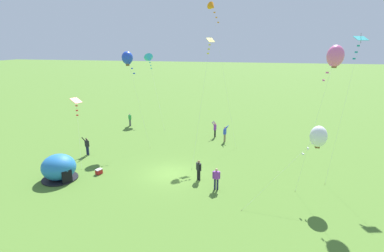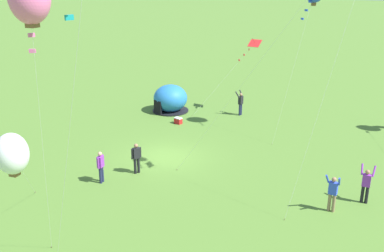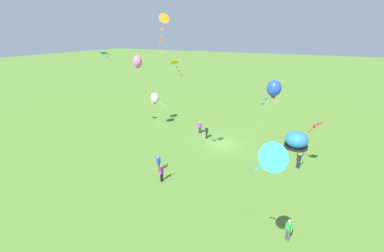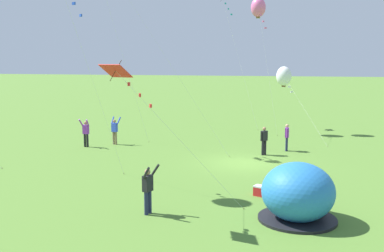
{
  "view_description": "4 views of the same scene",
  "coord_description": "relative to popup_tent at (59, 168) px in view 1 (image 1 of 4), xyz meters",
  "views": [
    {
      "loc": [
        6.78,
        -22.5,
        10.77
      ],
      "look_at": [
        0.65,
        5.25,
        2.82
      ],
      "focal_mm": 28.0,
      "sensor_mm": 36.0,
      "label": 1
    },
    {
      "loc": [
        22.79,
        9.09,
        10.6
      ],
      "look_at": [
        1.09,
        1.98,
        2.54
      ],
      "focal_mm": 42.0,
      "sensor_mm": 36.0,
      "label": 2
    },
    {
      "loc": [
        -9.93,
        28.8,
        13.56
      ],
      "look_at": [
        3.51,
        1.71,
        2.41
      ],
      "focal_mm": 24.0,
      "sensor_mm": 36.0,
      "label": 3
    },
    {
      "loc": [
        -24.5,
        -3.16,
        5.65
      ],
      "look_at": [
        1.89,
        3.63,
        1.71
      ],
      "focal_mm": 42.0,
      "sensor_mm": 36.0,
      "label": 4
    }
  ],
  "objects": [
    {
      "name": "ground_plane",
      "position": [
        8.58,
        2.96,
        -1.0
      ],
      "size": [
        300.0,
        300.0,
        0.0
      ],
      "primitive_type": "plane",
      "color": "#517A2D"
    },
    {
      "name": "popup_tent",
      "position": [
        0.0,
        0.0,
        0.0
      ],
      "size": [
        2.81,
        2.81,
        2.1
      ],
      "color": "#2672BF",
      "rests_on": "ground"
    },
    {
      "name": "cooler_box",
      "position": [
        2.6,
        1.58,
        -0.78
      ],
      "size": [
        0.54,
        0.63,
        0.44
      ],
      "color": "red",
      "rests_on": "ground"
    },
    {
      "name": "person_far_back",
      "position": [
        -1.04,
        16.36,
        -0.03
      ],
      "size": [
        0.47,
        0.43,
        1.72
      ],
      "color": "#4C4C51",
      "rests_on": "ground"
    },
    {
      "name": "person_with_toddler",
      "position": [
        -0.74,
        5.4,
        0.0
      ],
      "size": [
        0.71,
        0.6,
        1.89
      ],
      "color": "#1E2347",
      "rests_on": "ground"
    },
    {
      "name": "person_near_tent",
      "position": [
        12.7,
        0.96,
        -0.03
      ],
      "size": [
        0.59,
        0.25,
        1.72
      ],
      "color": "#1E2347",
      "rests_on": "ground"
    },
    {
      "name": "person_arms_raised",
      "position": [
        12.06,
        12.46,
        0.0
      ],
      "size": [
        0.57,
        0.69,
        1.89
      ],
      "color": "#8C7251",
      "rests_on": "ground"
    },
    {
      "name": "person_flying_kite",
      "position": [
        10.73,
        13.93,
        0.0
      ],
      "size": [
        0.51,
        0.68,
        1.89
      ],
      "color": "black",
      "rests_on": "ground"
    },
    {
      "name": "person_watching_sky",
      "position": [
        11.1,
        2.25,
        -0.03
      ],
      "size": [
        0.48,
        0.43,
        1.72
      ],
      "color": "black",
      "rests_on": "ground"
    },
    {
      "name": "kite_pink",
      "position": [
        20.58,
        3.79,
        8.85
      ],
      "size": [
        2.64,
        2.48,
        10.61
      ],
      "color": "silver",
      "rests_on": "ground"
    },
    {
      "name": "kite_red",
      "position": [
        -1.76,
        5.9,
        4.11
      ],
      "size": [
        3.05,
        4.58,
        5.7
      ],
      "color": "silver",
      "rests_on": "ground"
    },
    {
      "name": "kite_white",
      "position": [
        19.65,
        1.61,
        3.5
      ],
      "size": [
        5.47,
        3.84,
        5.26
      ],
      "color": "silver",
      "rests_on": "ground"
    },
    {
      "name": "kite_cyan",
      "position": [
        0.05,
        21.57,
        7.51
      ],
      "size": [
        5.0,
        7.19,
        9.31
      ],
      "color": "silver",
      "rests_on": "ground"
    },
    {
      "name": "kite_teal",
      "position": [
        22.93,
        7.0,
        9.71
      ],
      "size": [
        2.62,
        4.04,
        11.5
      ],
      "color": "silver",
      "rests_on": "ground"
    },
    {
      "name": "kite_blue",
      "position": [
        1.84,
        10.29,
        8.22
      ],
      "size": [
        3.37,
        2.24,
        9.9
      ],
      "color": "silver",
      "rests_on": "ground"
    },
    {
      "name": "kite_orange",
      "position": [
        10.25,
        13.47,
        13.35
      ],
      "size": [
        3.92,
        3.59,
        14.88
      ],
      "color": "silver",
      "rests_on": "ground"
    },
    {
      "name": "kite_yellow",
      "position": [
        10.38,
        11.23,
        9.49
      ],
      "size": [
        0.91,
        7.91,
        11.27
      ],
      "color": "silver",
      "rests_on": "ground"
    }
  ]
}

